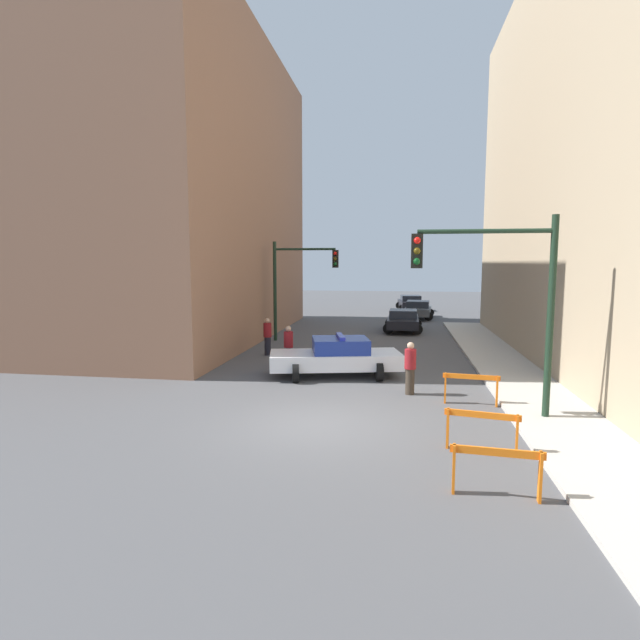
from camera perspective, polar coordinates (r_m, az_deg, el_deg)
ground_plane at (r=13.03m, az=-0.54°, el=-11.85°), size 120.00×120.00×0.00m
sidewalk_right at (r=13.49m, az=27.02°, el=-11.67°), size 2.40×44.00×0.12m
building_corner_left at (r=29.96m, az=-19.58°, el=13.49°), size 14.00×20.00×15.81m
traffic_light_near at (r=13.72m, az=20.30°, el=3.71°), size 3.64×0.35×5.20m
traffic_light_far at (r=26.06m, az=-2.84°, el=5.00°), size 3.44×0.35×5.20m
police_car at (r=18.14m, az=1.91°, el=-4.20°), size 4.99×3.00×1.52m
parked_car_near at (r=30.34m, az=9.48°, el=-0.01°), size 2.33×4.34×1.31m
parked_car_mid at (r=37.49m, az=11.13°, el=1.21°), size 2.53×4.45×1.31m
parked_car_far at (r=43.61m, az=10.29°, el=1.97°), size 2.54×4.45×1.31m
pedestrian_crossing at (r=19.56m, az=-3.62°, el=-3.01°), size 0.51×0.51×1.66m
pedestrian_corner at (r=22.32m, az=-6.02°, el=-1.83°), size 0.42×0.42×1.66m
pedestrian_sidewalk at (r=15.90m, az=10.27°, el=-5.35°), size 0.42×0.42×1.66m
barrier_front at (r=9.60m, az=19.52°, el=-15.23°), size 1.60×0.29×0.90m
barrier_mid at (r=11.63m, az=18.01°, el=-11.28°), size 1.58×0.43×0.90m
barrier_back at (r=15.21m, az=16.87°, el=-7.02°), size 1.59×0.33×0.90m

